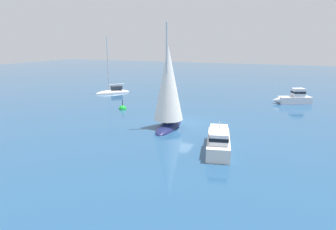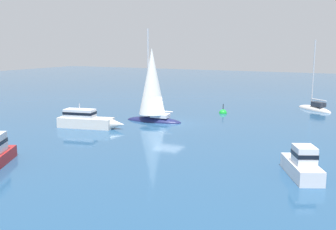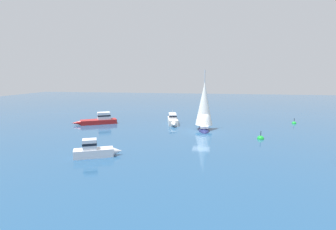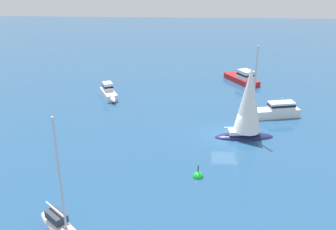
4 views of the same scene
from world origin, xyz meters
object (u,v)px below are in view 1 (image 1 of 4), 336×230
Objects in this scene: ketch at (113,92)px; mooring_buoy at (123,109)px; launch_1 at (294,98)px; sloop at (168,91)px; motor_cruiser at (219,140)px.

ketch is 5.80× the size of mooring_buoy.
ketch reaches higher than launch_1.
ketch is 20.05m from sloop.
ketch is 1.78× the size of launch_1.
motor_cruiser is 7.11m from sloop.
launch_1 is at bearing -26.88° from motor_cruiser.
sloop is at bearing 88.08° from ketch.
motor_cruiser is 20.02m from launch_1.
mooring_buoy is (4.75, 7.53, -3.27)m from sloop.
ketch is at bearing -138.58° from sloop.
sloop is (-13.58, -14.42, 3.09)m from ketch.
sloop reaches higher than mooring_buoy.
sloop reaches higher than launch_1.
sloop is at bearing 30.86° from launch_1.
launch_1 is 20.91m from mooring_buoy.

